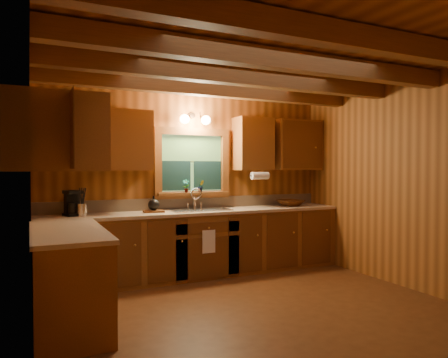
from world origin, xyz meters
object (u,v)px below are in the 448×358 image
coffee_maker (72,203)px  sink (199,213)px  wicker_basket (290,203)px  cutting_board (154,211)px

coffee_maker → sink: bearing=-22.4°
sink → coffee_maker: bearing=177.5°
coffee_maker → wicker_basket: size_ratio=0.79×
sink → wicker_basket: 1.50m
cutting_board → wicker_basket: 2.14m
coffee_maker → wicker_basket: bearing=-21.3°
sink → wicker_basket: sink is taller
sink → wicker_basket: bearing=-0.3°
coffee_maker → cutting_board: (1.00, -0.06, -0.14)m
sink → wicker_basket: size_ratio=2.10×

